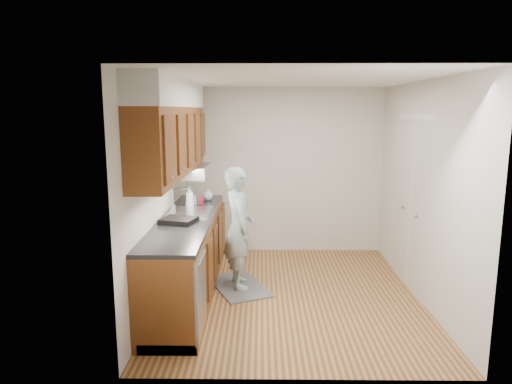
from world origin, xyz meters
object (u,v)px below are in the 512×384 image
soda_can (201,200)px  person (238,220)px  soap_bottle_c (208,194)px  soap_bottle_a (190,197)px  soap_bottle_b (193,198)px  dish_rack (178,220)px  steel_can (201,200)px

soda_can → person: bearing=-43.3°
person → soap_bottle_c: person is taller
soap_bottle_a → soda_can: 0.22m
soap_bottle_b → soap_bottle_c: soap_bottle_b is taller
dish_rack → soda_can: bearing=98.8°
soap_bottle_b → soap_bottle_c: (0.16, 0.34, -0.01)m
soap_bottle_c → dish_rack: (-0.17, -1.30, -0.06)m
soap_bottle_c → soda_can: soap_bottle_c is taller
soda_can → dish_rack: bearing=-97.1°
soap_bottle_a → soda_can: size_ratio=2.14×
dish_rack → soap_bottle_c: bearing=98.3°
soap_bottle_a → soap_bottle_b: size_ratio=1.41×
soap_bottle_c → dish_rack: bearing=-97.6°
soap_bottle_a → soap_bottle_c: 0.51m
soap_bottle_a → soap_bottle_b: (0.01, 0.14, -0.04)m
person → soda_can: size_ratio=13.09×
person → soap_bottle_a: person is taller
soap_bottle_b → soda_can: size_ratio=1.51×
soap_bottle_a → dish_rack: (0.00, -0.82, -0.11)m
person → soda_can: (-0.51, 0.49, 0.15)m
soap_bottle_a → soap_bottle_c: (0.17, 0.48, -0.05)m
soap_bottle_b → dish_rack: size_ratio=0.54×
soap_bottle_c → steel_can: bearing=-100.7°
soap_bottle_b → soap_bottle_c: bearing=64.8°
soap_bottle_a → soap_bottle_c: bearing=70.0°
person → soda_can: bearing=33.2°
person → soap_bottle_b: person is taller
soap_bottle_b → soda_can: 0.11m
person → soap_bottle_a: 0.75m
person → dish_rack: person is taller
soap_bottle_b → dish_rack: (-0.01, -0.96, -0.07)m
soap_bottle_b → soap_bottle_c: 0.37m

